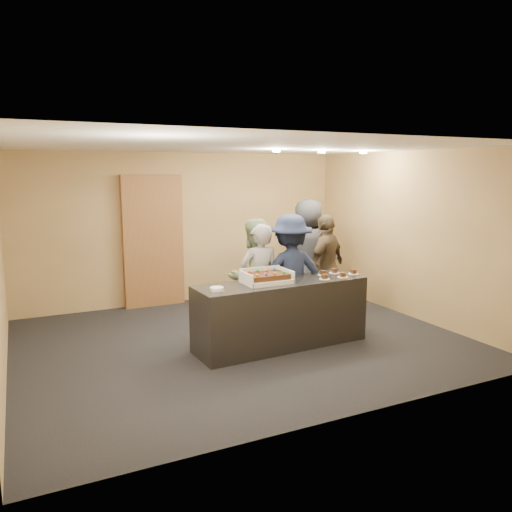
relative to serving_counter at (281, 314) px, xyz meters
name	(u,v)px	position (x,y,z in m)	size (l,w,h in m)	color
room	(241,246)	(-0.40, 0.42, 0.90)	(6.04, 6.00, 2.70)	black
serving_counter	(281,314)	(0.00, 0.00, 0.00)	(2.40, 0.70, 0.90)	black
storage_cabinet	(153,241)	(-1.03, 2.83, 0.71)	(1.05, 0.15, 2.32)	brown
cake_box	(266,279)	(-0.22, 0.02, 0.49)	(0.62, 0.43, 0.18)	white
sheet_cake	(267,276)	(-0.22, 0.00, 0.55)	(0.53, 0.37, 0.11)	black
plate_stack	(217,289)	(-0.98, -0.11, 0.47)	(0.17, 0.17, 0.04)	white
slice_a	(325,278)	(0.61, -0.13, 0.47)	(0.15, 0.15, 0.07)	white
slice_b	(323,274)	(0.73, 0.10, 0.47)	(0.15, 0.15, 0.07)	white
slice_c	(343,276)	(0.90, -0.14, 0.47)	(0.15, 0.15, 0.07)	white
slice_d	(334,272)	(0.97, 0.16, 0.47)	(0.15, 0.15, 0.07)	white
slice_e	(353,272)	(1.18, -0.02, 0.47)	(0.15, 0.15, 0.07)	white
person_server_grey	(260,281)	(-0.10, 0.45, 0.37)	(0.60, 0.39, 1.64)	gray
person_sage_man	(253,277)	(-0.11, 0.66, 0.40)	(0.82, 0.64, 1.70)	gray
person_navy_man	(290,274)	(0.39, 0.45, 0.43)	(1.14, 0.65, 1.76)	#1A233F
person_brown_extra	(326,265)	(1.37, 0.97, 0.39)	(0.99, 0.41, 1.69)	brown
person_dark_suit	(308,253)	(1.41, 1.61, 0.50)	(0.93, 0.61, 1.90)	#28282D
ceiling_spotlights	(322,152)	(1.20, 0.92, 2.22)	(1.72, 0.12, 0.03)	#FFEAC6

